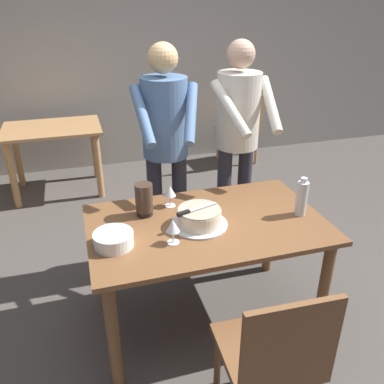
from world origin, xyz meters
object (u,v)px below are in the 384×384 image
object	(u,v)px
wine_glass_far	(173,227)
background_chair_1	(241,127)
main_dining_table	(206,238)
person_standing_beside	(238,131)
hurricane_lamp	(144,199)
wine_glass_near	(170,192)
person_cutting_cake	(165,139)
chair_near_side	(274,354)
cake_on_platter	(199,218)
background_table	(54,142)
water_bottle	(302,198)
plate_stack	(114,239)
cake_knife	(189,211)

from	to	relation	value
wine_glass_far	background_chair_1	xyz separation A→B (m)	(1.55, 2.69, -0.36)
main_dining_table	person_standing_beside	xyz separation A→B (m)	(0.46, 0.68, 0.44)
hurricane_lamp	background_chair_1	xyz separation A→B (m)	(1.65, 2.34, -0.37)
wine_glass_near	wine_glass_far	world-z (taller)	same
wine_glass_far	person_cutting_cake	distance (m)	0.86
chair_near_side	background_chair_1	size ratio (longest dim) A/B	1.00
cake_on_platter	background_table	distance (m)	2.53
water_bottle	background_chair_1	xyz separation A→B (m)	(0.72, 2.61, -0.37)
plate_stack	background_table	distance (m)	2.47
wine_glass_near	wine_glass_far	bearing A→B (deg)	-101.62
chair_near_side	water_bottle	bearing A→B (deg)	54.44
cake_on_platter	plate_stack	bearing A→B (deg)	-171.80
water_bottle	person_cutting_cake	distance (m)	1.02
main_dining_table	wine_glass_far	xyz separation A→B (m)	(-0.25, -0.16, 0.22)
water_bottle	hurricane_lamp	bearing A→B (deg)	163.78
cake_on_platter	water_bottle	size ratio (longest dim) A/B	1.36
plate_stack	wine_glass_near	distance (m)	0.55
hurricane_lamp	background_table	size ratio (longest dim) A/B	0.21
plate_stack	background_chair_1	xyz separation A→B (m)	(1.87, 2.63, -0.30)
main_dining_table	water_bottle	distance (m)	0.64
water_bottle	background_table	size ratio (longest dim) A/B	0.25
plate_stack	wine_glass_far	size ratio (longest dim) A/B	1.53
main_dining_table	chair_near_side	world-z (taller)	chair_near_side
cake_knife	water_bottle	xyz separation A→B (m)	(0.71, -0.03, -0.00)
water_bottle	hurricane_lamp	size ratio (longest dim) A/B	1.19
wine_glass_far	chair_near_side	bearing A→B (deg)	-64.77
main_dining_table	plate_stack	distance (m)	0.60
plate_stack	wine_glass_far	world-z (taller)	wine_glass_far
background_table	background_chair_1	distance (m)	2.25
plate_stack	wine_glass_far	xyz separation A→B (m)	(0.32, -0.06, 0.06)
background_table	person_standing_beside	bearing A→B (deg)	-49.79
water_bottle	person_cutting_cake	xyz separation A→B (m)	(-0.68, 0.73, 0.21)
person_cutting_cake	background_chair_1	world-z (taller)	person_cutting_cake
cake_knife	hurricane_lamp	distance (m)	0.32
background_table	chair_near_side	bearing A→B (deg)	-72.48
water_bottle	person_standing_beside	size ratio (longest dim) A/B	0.15
water_bottle	background_table	world-z (taller)	water_bottle
background_chair_1	wine_glass_near	bearing A→B (deg)	-122.87
hurricane_lamp	wine_glass_near	bearing A→B (deg)	21.08
background_table	hurricane_lamp	bearing A→B (deg)	-74.49
main_dining_table	plate_stack	size ratio (longest dim) A/B	6.48
hurricane_lamp	plate_stack	bearing A→B (deg)	-127.78
main_dining_table	hurricane_lamp	world-z (taller)	hurricane_lamp
plate_stack	hurricane_lamp	size ratio (longest dim) A/B	1.05
wine_glass_far	background_chair_1	bearing A→B (deg)	60.03
cake_knife	wine_glass_near	size ratio (longest dim) A/B	1.84
wine_glass_near	cake_on_platter	bearing A→B (deg)	-69.54
hurricane_lamp	person_cutting_cake	xyz separation A→B (m)	(0.25, 0.46, 0.22)
water_bottle	background_chair_1	size ratio (longest dim) A/B	0.28
cake_knife	plate_stack	distance (m)	0.45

